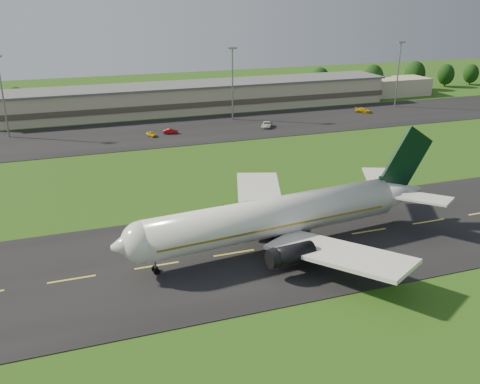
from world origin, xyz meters
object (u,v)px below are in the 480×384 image
object	(u,v)px
light_mast_east	(399,66)
service_vehicle_b	(171,131)
service_vehicle_a	(152,134)
airliner	(279,217)
terminal	(220,96)
light_mast_centre	(232,75)
service_vehicle_c	(267,125)
service_vehicle_d	(363,110)
light_mast_west	(1,87)

from	to	relation	value
light_mast_east	service_vehicle_b	xyz separation A→B (m)	(-75.55, -10.51, -12.02)
service_vehicle_a	airliner	bearing A→B (deg)	-106.43
terminal	light_mast_east	distance (m)	56.67
terminal	light_mast_east	bearing A→B (deg)	-16.80
light_mast_centre	light_mast_east	size ratio (longest dim) A/B	1.00
airliner	service_vehicle_a	distance (m)	68.75
terminal	service_vehicle_c	size ratio (longest dim) A/B	26.97
terminal	light_mast_centre	size ratio (longest dim) A/B	7.13
airliner	light_mast_centre	xyz separation A→B (m)	(20.22, 79.91, 8.08)
service_vehicle_c	airliner	bearing A→B (deg)	-80.41
service_vehicle_c	service_vehicle_d	distance (m)	35.77
light_mast_west	service_vehicle_d	distance (m)	101.40
terminal	service_vehicle_b	distance (m)	34.71
light_mast_west	light_mast_centre	distance (m)	60.00
light_mast_centre	service_vehicle_d	xyz separation A→B (m)	(40.59, -4.51, -11.94)
light_mast_west	light_mast_centre	bearing A→B (deg)	0.00
light_mast_centre	service_vehicle_b	distance (m)	26.02
light_mast_west	service_vehicle_c	bearing A→B (deg)	-10.60
airliner	light_mast_west	distance (m)	89.63
airliner	light_mast_centre	world-z (taller)	light_mast_centre
light_mast_west	service_vehicle_c	size ratio (longest dim) A/B	3.79
terminal	service_vehicle_a	size ratio (longest dim) A/B	42.03
service_vehicle_b	service_vehicle_c	distance (m)	26.28
airliner	service_vehicle_a	bearing A→B (deg)	88.79
service_vehicle_b	service_vehicle_c	world-z (taller)	service_vehicle_c
terminal	service_vehicle_d	xyz separation A→B (m)	(39.19, -20.69, -3.20)
light_mast_west	light_mast_east	world-z (taller)	same
terminal	service_vehicle_c	distance (m)	28.97
airliner	terminal	xyz separation A→B (m)	(21.62, 96.10, -0.67)
service_vehicle_c	service_vehicle_d	size ratio (longest dim) A/B	1.12
light_mast_centre	service_vehicle_c	world-z (taller)	light_mast_centre
light_mast_east	service_vehicle_c	bearing A→B (deg)	-166.00
light_mast_centre	light_mast_west	bearing A→B (deg)	180.00
airliner	service_vehicle_d	distance (m)	96.95
light_mast_west	service_vehicle_b	world-z (taller)	light_mast_west
light_mast_centre	service_vehicle_a	xyz separation A→B (m)	(-25.74, -11.50, -12.05)
light_mast_west	service_vehicle_b	size ratio (longest dim) A/B	5.39
terminal	light_mast_west	size ratio (longest dim) A/B	7.13
terminal	service_vehicle_b	world-z (taller)	terminal
airliner	service_vehicle_d	bearing A→B (deg)	45.29
light_mast_centre	service_vehicle_b	world-z (taller)	light_mast_centre
airliner	service_vehicle_b	size ratio (longest dim) A/B	13.57
airliner	light_mast_east	xyz separation A→B (m)	(75.22, 79.91, 8.08)
airliner	service_vehicle_c	xyz separation A→B (m)	(25.90, 67.62, -3.81)
terminal	light_mast_west	world-z (taller)	light_mast_west
light_mast_east	terminal	bearing A→B (deg)	163.20
service_vehicle_c	service_vehicle_d	bearing A→B (deg)	43.12
airliner	light_mast_centre	size ratio (longest dim) A/B	2.52
light_mast_west	service_vehicle_c	world-z (taller)	light_mast_west
light_mast_west	service_vehicle_d	size ratio (longest dim) A/B	4.25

